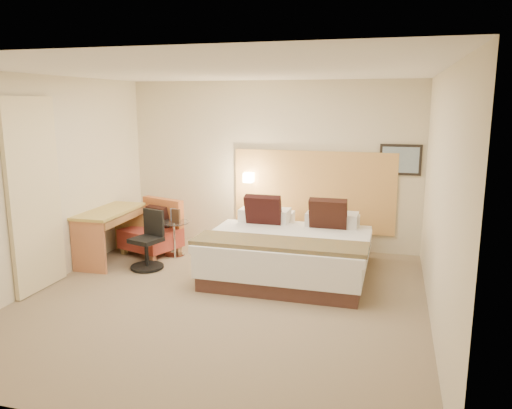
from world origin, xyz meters
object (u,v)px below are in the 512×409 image
(bed, at_px, (291,250))
(desk_chair, at_px, (148,245))
(lounge_chair, at_px, (154,232))
(side_table, at_px, (174,237))
(desk, at_px, (111,221))

(bed, height_order, desk_chair, bed)
(lounge_chair, height_order, desk_chair, desk_chair)
(side_table, bearing_deg, lounge_chair, 166.72)
(lounge_chair, relative_size, side_table, 1.80)
(lounge_chair, bearing_deg, desk, -126.90)
(desk, height_order, desk_chair, desk_chair)
(side_table, relative_size, desk_chair, 0.65)
(desk_chair, bearing_deg, lounge_chair, 111.23)
(lounge_chair, xyz_separation_m, side_table, (0.39, -0.09, -0.03))
(side_table, height_order, desk_chair, desk_chair)
(desk, bearing_deg, lounge_chair, 53.10)
(desk_chair, bearing_deg, desk, 166.28)
(bed, relative_size, desk_chair, 2.64)
(lounge_chair, distance_m, desk, 0.75)
(bed, xyz_separation_m, desk, (-2.71, -0.15, 0.27))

